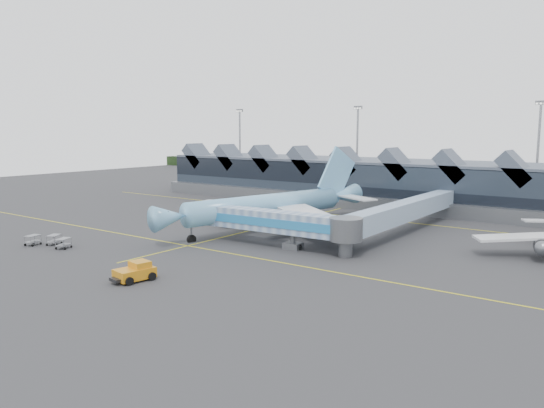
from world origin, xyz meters
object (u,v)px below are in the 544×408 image
Objects in this scene: fuel_truck at (238,213)px; pushback_tug at (135,272)px; main_airliner at (272,205)px; jet_bridge at (286,224)px.

pushback_tug is (13.38, -33.35, -0.93)m from fuel_truck.
fuel_truck is at bearing -171.75° from main_airliner.
jet_bridge is at bearing 89.67° from pushback_tug.
jet_bridge reaches higher than pushback_tug.
jet_bridge is (9.75, -10.22, -0.55)m from main_airliner.
fuel_truck is at bearing 121.96° from pushback_tug.
pushback_tug is at bearing -85.56° from fuel_truck.
jet_bridge is 22.99m from pushback_tug.
fuel_truck is (-17.52, 10.87, -1.57)m from jet_bridge.
fuel_truck is at bearing 145.15° from jet_bridge.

